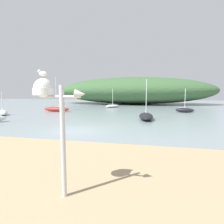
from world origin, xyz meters
The scene contains 9 objects.
ground_plane centered at (0.00, 0.00, 0.00)m, with size 120.00×120.00×0.00m, color gray.
distant_hill centered at (0.64, 33.16, 3.31)m, with size 38.98×15.11×6.62m, color #3D6038.
mast_structure centered at (2.93, -8.46, 2.62)m, with size 1.32×0.51×2.94m.
seagull_on_radar centered at (2.75, -8.46, 3.27)m, with size 0.28×0.11×0.21m.
sailboat_off_point centered at (-12.96, 6.67, 0.34)m, with size 2.86×2.76×3.04m.
sailboat_far_right centered at (4.72, 6.90, 0.34)m, with size 1.77×4.43×4.19m.
sailboat_west_reach centered at (9.83, 14.78, 0.36)m, with size 2.56×1.17×3.38m.
sailboat_outer_mooring centered at (-1.99, 21.04, 0.30)m, with size 2.72×3.58×3.55m.
sailboat_by_sandbar centered at (-8.74, 12.32, 0.38)m, with size 4.07×1.33×5.13m.
Camera 1 is at (5.35, -12.43, 2.80)m, focal length 29.11 mm.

